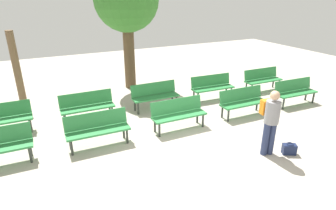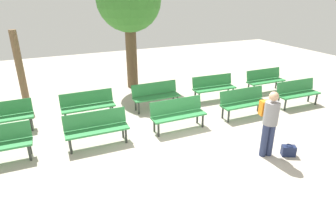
# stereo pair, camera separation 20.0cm
# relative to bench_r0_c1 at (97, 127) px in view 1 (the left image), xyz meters

# --- Properties ---
(ground_plane) EXTENTS (26.66, 26.66, 0.00)m
(ground_plane) POSITION_rel_bench_r0_c1_xyz_m (2.24, -1.59, -0.50)
(ground_plane) COLOR #B2A899
(bench_r0_c1) EXTENTS (1.61, 0.51, 0.87)m
(bench_r0_c1) POSITION_rel_bench_r0_c1_xyz_m (0.00, 0.00, 0.00)
(bench_r0_c1) COLOR #2D8442
(bench_r0_c1) RESTS_ON ground_plane
(bench_r0_c2) EXTENTS (1.60, 0.49, 0.87)m
(bench_r0_c2) POSITION_rel_bench_r0_c1_xyz_m (2.31, -0.05, 0.00)
(bench_r0_c2) COLOR #2D8442
(bench_r0_c2) RESTS_ON ground_plane
(bench_r0_c3) EXTENTS (1.61, 0.50, 0.87)m
(bench_r0_c3) POSITION_rel_bench_r0_c1_xyz_m (4.60, -0.10, 0.00)
(bench_r0_c3) COLOR #2D8442
(bench_r0_c3) RESTS_ON ground_plane
(bench_r0_c4) EXTENTS (1.62, 0.54, 0.87)m
(bench_r0_c4) POSITION_rel_bench_r0_c1_xyz_m (6.87, -0.14, 0.00)
(bench_r0_c4) COLOR #2D8442
(bench_r0_c4) RESTS_ON ground_plane
(bench_r1_c0) EXTENTS (1.60, 0.49, 0.87)m
(bench_r1_c0) POSITION_rel_bench_r0_c1_xyz_m (-2.28, 1.75, 0.00)
(bench_r1_c0) COLOR #2D8442
(bench_r1_c0) RESTS_ON ground_plane
(bench_r1_c1) EXTENTS (1.60, 0.49, 0.87)m
(bench_r1_c1) POSITION_rel_bench_r0_c1_xyz_m (0.06, 1.67, 0.00)
(bench_r1_c1) COLOR #2D8442
(bench_r1_c1) RESTS_ON ground_plane
(bench_r1_c2) EXTENTS (1.60, 0.49, 0.87)m
(bench_r1_c2) POSITION_rel_bench_r0_c1_xyz_m (2.30, 1.64, 0.00)
(bench_r1_c2) COLOR #2D8442
(bench_r1_c2) RESTS_ON ground_plane
(bench_r1_c3) EXTENTS (1.62, 0.56, 0.87)m
(bench_r1_c3) POSITION_rel_bench_r0_c1_xyz_m (4.57, 1.58, 0.00)
(bench_r1_c3) COLOR #2D8442
(bench_r1_c3) RESTS_ON ground_plane
(bench_r1_c4) EXTENTS (1.61, 0.51, 0.87)m
(bench_r1_c4) POSITION_rel_bench_r0_c1_xyz_m (6.90, 1.49, 0.00)
(bench_r1_c4) COLOR #2D8442
(bench_r1_c4) RESTS_ON ground_plane
(tree_0) EXTENTS (2.45, 2.45, 4.68)m
(tree_0) POSITION_rel_bench_r0_c1_xyz_m (2.29, 4.18, 2.88)
(tree_0) COLOR brown
(tree_0) RESTS_ON ground_plane
(tree_1) EXTENTS (0.24, 0.24, 2.56)m
(tree_1) POSITION_rel_bench_r0_c1_xyz_m (-1.76, 4.06, 0.78)
(tree_1) COLOR brown
(tree_1) RESTS_ON ground_plane
(visitor_with_backpack) EXTENTS (0.42, 0.58, 1.65)m
(visitor_with_backpack) POSITION_rel_bench_r0_c1_xyz_m (3.64, -2.20, 0.43)
(visitor_with_backpack) COLOR navy
(visitor_with_backpack) RESTS_ON ground_plane
(handbag) EXTENTS (0.37, 0.31, 0.29)m
(handbag) POSITION_rel_bench_r0_c1_xyz_m (4.13, -2.48, -0.37)
(handbag) COLOR #192347
(handbag) RESTS_ON ground_plane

